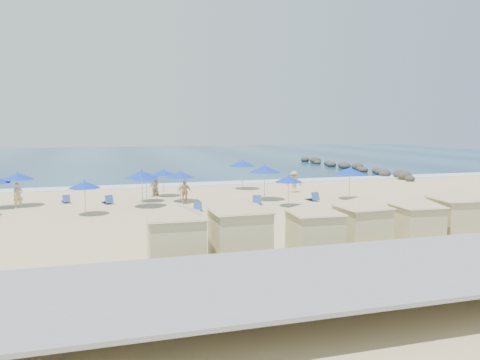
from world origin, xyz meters
name	(u,v)px	position (x,y,z in m)	size (l,w,h in m)	color
ground	(204,217)	(0.00, 0.00, 0.00)	(160.00, 160.00, 0.00)	#D7BD88
ocean	(137,157)	(0.00, 55.00, 0.03)	(160.00, 80.00, 0.06)	navy
surf_line	(169,185)	(0.00, 15.50, 0.04)	(160.00, 2.50, 0.08)	white
seawall	(289,275)	(0.00, -13.50, 0.65)	(160.00, 6.10, 1.22)	gray
rock_jetty	(349,167)	(24.01, 24.90, 0.36)	(2.56, 26.66, 0.96)	#2D2825
trash_bin	(232,223)	(0.72, -3.92, 0.36)	(0.73, 0.73, 0.73)	black
cabana_0	(176,228)	(-3.18, -9.83, 1.63)	(4.53, 4.53, 2.84)	beige
cabana_1	(240,221)	(-0.57, -9.62, 1.69)	(4.71, 4.71, 2.96)	beige
cabana_2	(315,222)	(2.62, -9.87, 1.51)	(4.20, 4.20, 2.64)	beige
cabana_3	(362,216)	(5.21, -9.28, 1.52)	(4.23, 4.23, 2.66)	beige
cabana_4	(417,214)	(8.00, -9.36, 1.47)	(4.09, 4.09, 2.57)	beige
cabana_5	(457,208)	(10.38, -9.17, 1.62)	(4.48, 4.48, 2.82)	beige
umbrella_2	(18,176)	(-11.32, 7.12, 2.10)	(2.12, 2.12, 2.42)	#A5A8AD
umbrella_3	(84,185)	(-6.89, 2.60, 1.91)	(1.94, 1.94, 2.20)	#A5A8AD
umbrella_4	(146,177)	(-2.79, 6.75, 1.80)	(1.82, 1.82, 2.07)	#A5A8AD
umbrella_5	(180,174)	(-0.45, 5.90, 2.02)	(2.04, 2.04, 2.32)	#A5A8AD
umbrella_6	(142,174)	(-3.28, 4.37, 2.25)	(2.28, 2.28, 2.60)	#A5A8AD
umbrella_7	(164,172)	(-1.26, 8.90, 1.90)	(1.92, 1.92, 2.19)	#A5A8AD
umbrella_8	(289,179)	(6.25, 1.80, 1.92)	(1.94, 1.94, 2.21)	#A5A8AD
umbrella_9	(242,163)	(5.78, 11.05, 2.27)	(2.30, 2.30, 2.62)	#A5A8AD
umbrella_10	(265,169)	(5.63, 4.92, 2.33)	(2.36, 2.36, 2.69)	#A5A8AD
umbrella_11	(350,171)	(11.78, 3.40, 2.18)	(2.20, 2.20, 2.51)	#A5A8AD
beach_chair_1	(66,200)	(-8.38, 7.90, 0.22)	(0.70, 1.21, 0.63)	#284593
beach_chair_2	(108,201)	(-5.50, 6.62, 0.23)	(0.85, 1.30, 0.66)	#284593
beach_chair_3	(197,207)	(0.05, 2.20, 0.23)	(0.64, 1.23, 0.65)	#284593
beach_chair_4	(257,201)	(4.50, 3.27, 0.26)	(1.03, 1.47, 0.74)	#284593
beach_chair_5	(313,198)	(8.97, 3.65, 0.24)	(0.65, 1.31, 0.70)	#284593
beachgoer_0	(18,196)	(-11.28, 6.51, 0.86)	(0.62, 0.41, 1.71)	tan
beachgoer_1	(152,186)	(-2.12, 9.25, 0.83)	(0.81, 0.63, 1.67)	tan
beachgoer_2	(184,192)	(-0.31, 5.03, 0.86)	(1.01, 0.42, 1.72)	tan
beachgoer_3	(294,182)	(9.33, 8.08, 0.90)	(1.17, 0.67, 1.80)	tan
beachgoer_4	(155,185)	(-1.84, 9.59, 0.81)	(0.80, 0.52, 1.63)	tan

